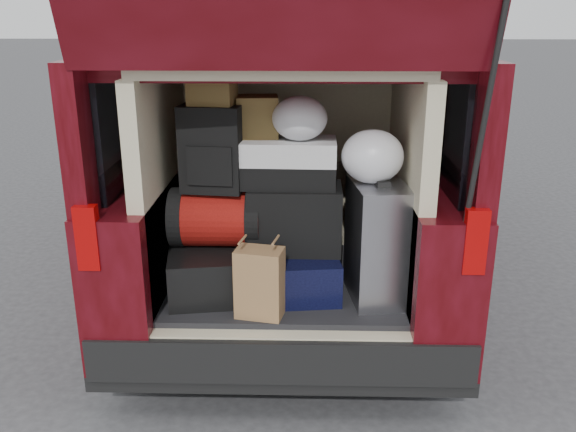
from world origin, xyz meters
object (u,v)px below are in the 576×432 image
object	(u,v)px
backpack	(212,149)
twotone_duffel	(284,162)
kraft_bag	(260,283)
navy_hardshell	(297,270)
red_duffel	(216,217)
black_soft_case	(295,218)
silver_roller	(377,241)
black_hardshell	(212,265)

from	to	relation	value
backpack	twotone_duffel	distance (m)	0.37
twotone_duffel	kraft_bag	bearing A→B (deg)	-104.96
navy_hardshell	red_duffel	size ratio (longest dim) A/B	1.09
black_soft_case	backpack	bearing A→B (deg)	-176.63
silver_roller	kraft_bag	bearing A→B (deg)	-166.50
navy_hardshell	backpack	world-z (taller)	backpack
backpack	black_soft_case	bearing A→B (deg)	8.59
silver_roller	black_soft_case	bearing A→B (deg)	158.34
navy_hardshell	red_duffel	distance (m)	0.52
black_soft_case	twotone_duffel	size ratio (longest dim) A/B	0.90
backpack	twotone_duffel	world-z (taller)	backpack
silver_roller	backpack	bearing A→B (deg)	166.64
black_hardshell	kraft_bag	bearing A→B (deg)	-58.11
twotone_duffel	navy_hardshell	bearing A→B (deg)	-37.49
navy_hardshell	kraft_bag	size ratio (longest dim) A/B	1.45
black_soft_case	navy_hardshell	bearing A→B (deg)	-70.27
black_hardshell	navy_hardshell	world-z (taller)	black_hardshell
red_duffel	black_soft_case	xyz separation A→B (m)	(0.42, 0.01, -0.00)
kraft_bag	red_duffel	xyz separation A→B (m)	(-0.25, 0.33, 0.22)
black_soft_case	black_hardshell	bearing A→B (deg)	-178.36
black_hardshell	black_soft_case	size ratio (longest dim) A/B	1.27
black_hardshell	silver_roller	size ratio (longest dim) A/B	0.99
kraft_bag	red_duffel	world-z (taller)	red_duffel
navy_hardshell	red_duffel	world-z (taller)	red_duffel
black_soft_case	backpack	size ratio (longest dim) A/B	1.10
navy_hardshell	silver_roller	size ratio (longest dim) A/B	0.82
red_duffel	black_soft_case	world-z (taller)	black_soft_case
kraft_bag	black_soft_case	distance (m)	0.43
black_hardshell	twotone_duffel	world-z (taller)	twotone_duffel
silver_roller	red_duffel	world-z (taller)	silver_roller
black_hardshell	twotone_duffel	bearing A→B (deg)	-4.11
backpack	twotone_duffel	xyz separation A→B (m)	(0.36, 0.04, -0.08)
silver_roller	backpack	distance (m)	0.96
black_soft_case	twotone_duffel	bearing A→B (deg)	158.13
kraft_bag	black_soft_case	xyz separation A→B (m)	(0.17, 0.33, 0.22)
kraft_bag	backpack	bearing A→B (deg)	140.62
black_hardshell	red_duffel	world-z (taller)	red_duffel
silver_roller	black_soft_case	size ratio (longest dim) A/B	1.28
black_hardshell	red_duffel	distance (m)	0.28
black_hardshell	twotone_duffel	xyz separation A→B (m)	(0.39, 0.03, 0.57)
black_hardshell	twotone_duffel	distance (m)	0.69
twotone_duffel	black_hardshell	bearing A→B (deg)	-173.62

